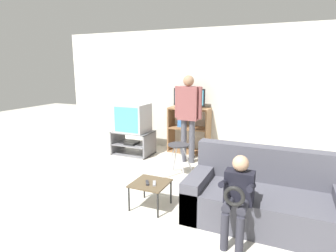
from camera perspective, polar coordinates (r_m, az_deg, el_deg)
wall_back at (r=6.14m, az=4.92°, el=7.11°), size 6.40×0.06×2.60m
tv_stand at (r=5.99m, az=-7.06°, el=-3.38°), size 0.81×0.55×0.49m
television_main at (r=5.86m, az=-7.14°, el=1.67°), size 0.62×0.54×0.58m
media_shelf at (r=6.01m, az=4.29°, el=-0.76°), size 0.87×0.39×0.97m
television_flat at (r=5.91m, az=4.30°, el=5.55°), size 0.68×0.20×0.40m
folding_stool at (r=4.69m, az=2.18°, el=-4.84°), size 0.40×0.43×0.56m
snack_table at (r=3.73m, az=-3.61°, el=-11.93°), size 0.46×0.46×0.34m
remote_control_black at (r=3.68m, az=-4.23°, el=-11.42°), size 0.11×0.14×0.02m
remote_control_white at (r=3.66m, az=-2.81°, el=-11.56°), size 0.09×0.15×0.02m
couch at (r=3.63m, az=19.23°, el=-13.82°), size 1.82×0.89×0.84m
person_standing_adult at (r=5.27m, az=4.13°, el=3.16°), size 0.53×0.20×1.66m
person_seated_child at (r=3.06m, az=13.98°, el=-12.98°), size 0.33×0.43×0.91m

